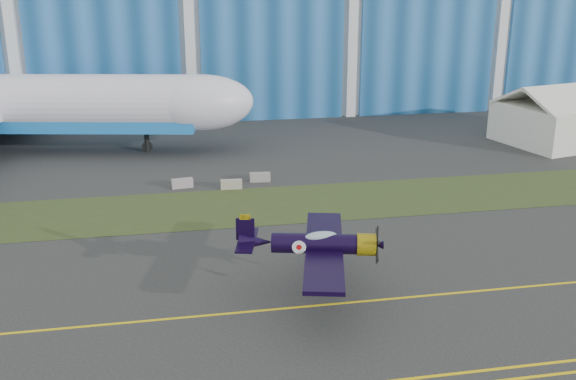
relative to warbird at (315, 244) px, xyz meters
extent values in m
plane|color=#333332|center=(-4.80, 3.62, -3.56)|extent=(260.00, 260.00, 0.00)
cube|color=#475128|center=(-4.80, 17.62, -3.54)|extent=(260.00, 10.00, 0.02)
cube|color=silver|center=(-4.80, 75.62, 11.44)|extent=(220.00, 45.00, 30.00)
cube|color=navy|center=(-4.80, 52.82, 6.44)|extent=(220.00, 0.60, 20.00)
cube|color=yellow|center=(-4.80, -1.38, -3.55)|extent=(200.00, 0.20, 0.02)
cube|color=#F8C9EA|center=(-19.81, 50.77, -2.29)|extent=(6.28, 3.78, 2.55)
cube|color=yellow|center=(-0.91, 51.40, -2.86)|extent=(2.53, 1.71, 1.41)
cube|color=gray|center=(-7.38, 24.01, -3.11)|extent=(2.06, 0.87, 0.90)
cube|color=#9F9684|center=(-2.85, 22.80, -3.11)|extent=(2.03, 0.69, 0.90)
cube|color=gray|center=(0.16, 24.59, -3.11)|extent=(2.04, 0.77, 0.90)
camera|label=1|loc=(-8.79, -37.61, 16.15)|focal=42.00mm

